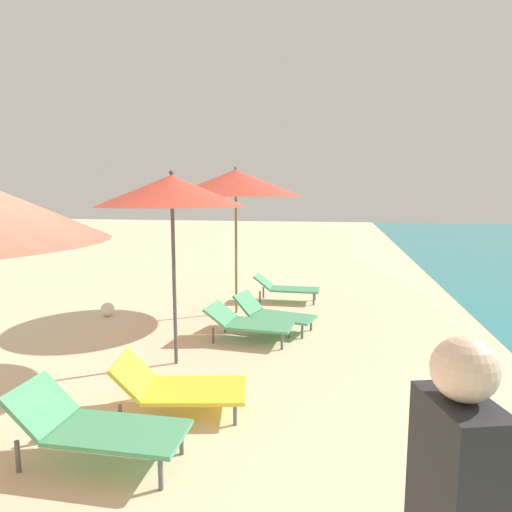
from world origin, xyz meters
TOP-DOWN VIEW (x-y plane):
  - lounger_nearest_shoreside at (0.30, 1.28)m, footprint 1.49×0.62m
  - umbrella_second at (0.10, 3.52)m, footprint 1.99×1.99m
  - lounger_second_shoreside at (0.87, 4.66)m, footprint 1.40×0.74m
  - lounger_second_inland at (0.64, 2.26)m, footprint 1.47×0.94m
  - umbrella_farthest at (0.25, 6.25)m, footprint 2.60×2.60m
  - lounger_farthest_shoreside at (1.08, 7.37)m, footprint 1.43×0.58m
  - lounger_farthest_inland at (1.15, 5.29)m, footprint 1.46×0.86m
  - person_walking_near at (2.78, -0.18)m, footprint 0.32×0.41m
  - beach_ball at (-2.13, 5.49)m, footprint 0.26×0.26m

SIDE VIEW (x-z plane):
  - beach_ball at x=-2.13m, z-range 0.00..0.26m
  - lounger_second_inland at x=0.64m, z-range -0.01..0.59m
  - lounger_farthest_inland at x=1.15m, z-range 0.00..0.60m
  - lounger_second_shoreside at x=0.87m, z-range 0.03..0.58m
  - lounger_farthest_shoreside at x=1.08m, z-range 0.02..0.61m
  - lounger_nearest_shoreside at x=0.30m, z-range 0.01..0.68m
  - person_walking_near at x=2.78m, z-range 0.20..1.97m
  - umbrella_second at x=0.10m, z-range 1.04..3.67m
  - umbrella_farthest at x=0.25m, z-range 1.12..3.98m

